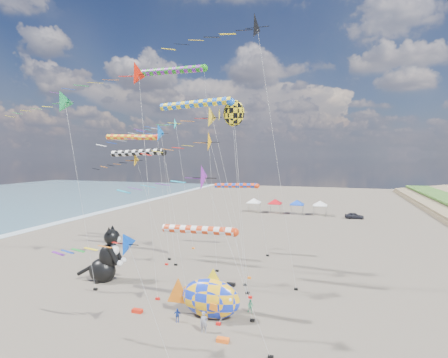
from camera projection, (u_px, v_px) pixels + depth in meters
name	position (u px, v px, depth m)	size (l,w,h in m)	color
ground	(142.00, 358.00, 23.10)	(260.00, 260.00, 0.00)	brown
delta_kite_0	(126.00, 162.00, 43.40)	(10.68, 1.88, 13.79)	gold
delta_kite_1	(210.00, 119.00, 38.11)	(13.18, 2.57, 18.97)	gold
delta_kite_2	(207.00, 182.00, 23.59)	(10.22, 1.99, 12.92)	purple
delta_kite_3	(164.00, 127.00, 50.10)	(10.23, 1.73, 18.75)	#21E1DD
delta_kite_4	(114.00, 250.00, 23.24)	(9.10, 1.75, 8.41)	#0441CC
delta_kite_5	(143.00, 136.00, 35.53)	(11.08, 1.96, 16.71)	blue
delta_kite_6	(113.00, 76.00, 32.29)	(13.07, 2.39, 22.29)	red
delta_kite_7	(262.00, 32.00, 34.11)	(12.52, 2.61, 27.06)	black
delta_kite_8	(212.00, 145.00, 32.91)	(10.03, 2.09, 15.79)	#FAA308
delta_kite_9	(61.00, 103.00, 34.51)	(10.49, 2.41, 20.09)	#188A41
windsock_0	(135.00, 138.00, 45.09)	(9.02, 0.72, 16.10)	#FC3F15
windsock_1	(199.00, 105.00, 36.11)	(9.55, 0.82, 19.15)	blue
windsock_2	(173.00, 71.00, 40.29)	(10.28, 0.85, 23.59)	#1E8A19
windsock_3	(238.00, 186.00, 46.94)	(7.51, 0.66, 9.65)	#EE3D10
windsock_4	(140.00, 153.00, 42.97)	(8.97, 0.81, 14.13)	black
windsock_5	(202.00, 230.00, 28.99)	(8.09, 0.72, 7.58)	red
angelfish_kite	(232.00, 115.00, 35.12)	(3.74, 3.02, 18.96)	yellow
cat_inflatable	(105.00, 254.00, 37.05)	(4.42, 2.21, 5.96)	black
fish_inflatable	(210.00, 298.00, 28.78)	(6.64, 2.20, 4.22)	#1432CB
person_adult	(204.00, 323.00, 26.36)	(0.59, 0.39, 1.61)	gray
child_green	(250.00, 306.00, 29.73)	(0.55, 0.43, 1.14)	#238A51
child_blue	(177.00, 315.00, 28.09)	(0.66, 0.27, 1.12)	#1D3B9E
kite_bag_0	(137.00, 311.00, 29.79)	(0.90, 0.44, 0.30)	red
kite_bag_1	(231.00, 284.00, 35.87)	(0.90, 0.44, 0.30)	black
kite_bag_2	(223.00, 340.00, 25.11)	(0.90, 0.44, 0.30)	#FF6015
tent_row	(286.00, 200.00, 79.48)	(19.20, 4.20, 3.80)	white
parked_car	(354.00, 216.00, 73.35)	(1.54, 3.83, 1.30)	#26262D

